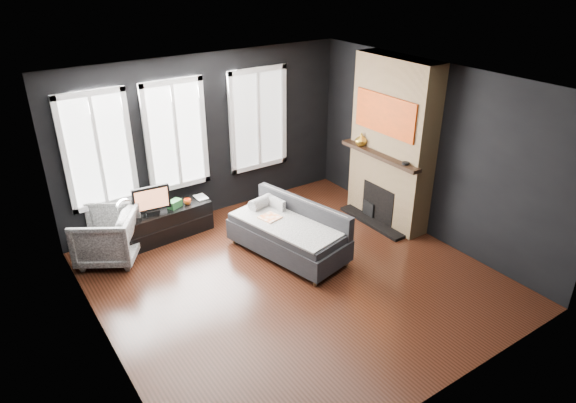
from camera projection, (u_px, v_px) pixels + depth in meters
floor at (294, 279)px, 7.11m from camera, size 5.00×5.00×0.00m
ceiling at (295, 85)px, 5.92m from camera, size 5.00×5.00×0.00m
wall_back at (207, 137)px, 8.37m from camera, size 5.00×0.02×2.70m
wall_left at (95, 249)px, 5.26m from camera, size 0.02×5.00×2.70m
wall_right at (430, 152)px, 7.78m from camera, size 0.02×5.00×2.70m
windows at (176, 78)px, 7.66m from camera, size 4.00×0.16×1.76m
fireplace at (392, 143)px, 8.12m from camera, size 0.70×1.62×2.70m
sofa at (288, 231)px, 7.54m from camera, size 1.30×1.98×0.78m
stripe_pillow at (278, 208)px, 7.84m from camera, size 0.12×0.30×0.29m
armchair at (106, 234)px, 7.39m from camera, size 1.08×1.09×0.84m
media_console at (167, 223)px, 8.07m from camera, size 1.45×0.55×0.49m
monitor at (151, 199)px, 7.71m from camera, size 0.58×0.18×0.51m
desk_fan at (125, 210)px, 7.55m from camera, size 0.30×0.30×0.36m
mug at (187, 201)px, 8.08m from camera, size 0.13×0.12×0.12m
book at (195, 192)px, 8.22m from camera, size 0.18×0.02×0.24m
storage_box at (175, 204)px, 7.99m from camera, size 0.25×0.21×0.12m
mantel_vase at (361, 140)px, 8.34m from camera, size 0.22×0.23×0.20m
mantel_clock at (406, 163)px, 7.63m from camera, size 0.13×0.13×0.04m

